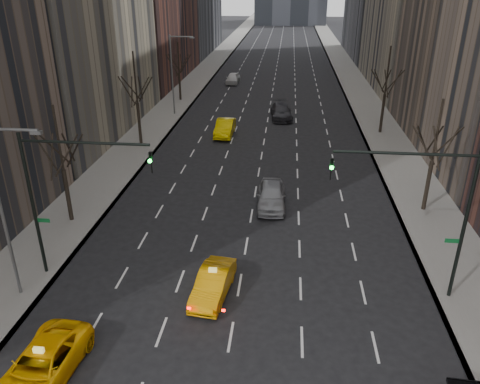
# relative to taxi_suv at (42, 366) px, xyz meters

# --- Properties ---
(sidewalk_left) EXTENTS (4.50, 320.00, 0.15)m
(sidewalk_left) POSITION_rel_taxi_suv_xyz_m (-4.95, 65.23, -0.64)
(sidewalk_left) COLOR slate
(sidewalk_left) RESTS_ON ground
(sidewalk_right) EXTENTS (4.50, 320.00, 0.15)m
(sidewalk_right) POSITION_rel_taxi_suv_xyz_m (19.55, 65.23, -0.64)
(sidewalk_right) COLOR slate
(sidewalk_right) RESTS_ON ground
(tree_lw_b) EXTENTS (3.36, 3.50, 7.82)m
(tree_lw_b) POSITION_rel_taxi_suv_xyz_m (-4.70, 13.23, 3.00)
(tree_lw_b) COLOR black
(tree_lw_b) RESTS_ON ground
(tree_lw_c) EXTENTS (3.36, 3.50, 8.74)m
(tree_lw_c) POSITION_rel_taxi_suv_xyz_m (-4.70, 29.23, 3.32)
(tree_lw_c) COLOR black
(tree_lw_c) RESTS_ON ground
(tree_lw_d) EXTENTS (3.36, 3.50, 7.36)m
(tree_lw_d) POSITION_rel_taxi_suv_xyz_m (-4.70, 47.23, 2.85)
(tree_lw_d) COLOR black
(tree_lw_d) RESTS_ON ground
(tree_rw_b) EXTENTS (3.36, 3.50, 7.82)m
(tree_rw_b) POSITION_rel_taxi_suv_xyz_m (19.30, 17.23, 3.00)
(tree_rw_b) COLOR black
(tree_rw_b) RESTS_ON ground
(tree_rw_c) EXTENTS (3.36, 3.50, 8.74)m
(tree_rw_c) POSITION_rel_taxi_suv_xyz_m (19.30, 35.23, 3.32)
(tree_rw_c) COLOR black
(tree_rw_c) RESTS_ON ground
(traffic_mast_left) EXTENTS (6.69, 0.39, 8.00)m
(traffic_mast_left) POSITION_rel_taxi_suv_xyz_m (-1.81, 7.23, 4.77)
(traffic_mast_left) COLOR black
(traffic_mast_left) RESTS_ON ground
(traffic_mast_right) EXTENTS (6.69, 0.39, 8.00)m
(traffic_mast_right) POSITION_rel_taxi_suv_xyz_m (16.41, 7.23, 4.77)
(traffic_mast_right) COLOR black
(traffic_mast_right) RESTS_ON ground
(streetlight_near) EXTENTS (2.83, 0.22, 9.00)m
(streetlight_near) POSITION_rel_taxi_suv_xyz_m (-3.54, 5.23, 4.90)
(streetlight_near) COLOR slate
(streetlight_near) RESTS_ON ground
(streetlight_far) EXTENTS (2.83, 0.22, 9.00)m
(streetlight_far) POSITION_rel_taxi_suv_xyz_m (-3.54, 40.23, 4.90)
(streetlight_far) COLOR slate
(streetlight_far) RESTS_ON ground
(taxi_suv) EXTENTS (2.72, 5.30, 1.43)m
(taxi_suv) POSITION_rel_taxi_suv_xyz_m (0.00, 0.00, 0.00)
(taxi_suv) COLOR #FFB505
(taxi_suv) RESTS_ON ground
(taxi_sedan) EXTENTS (2.01, 4.45, 1.42)m
(taxi_sedan) POSITION_rel_taxi_suv_xyz_m (6.04, 6.24, -0.01)
(taxi_sedan) COLOR orange
(taxi_sedan) RESTS_ON ground
(silver_sedan_ahead) EXTENTS (2.12, 4.99, 1.68)m
(silver_sedan_ahead) POSITION_rel_taxi_suv_xyz_m (8.59, 16.91, 0.13)
(silver_sedan_ahead) COLOR gray
(silver_sedan_ahead) RESTS_ON ground
(far_taxi) EXTENTS (1.79, 5.00, 1.64)m
(far_taxi) POSITION_rel_taxi_suv_xyz_m (3.15, 32.93, 0.11)
(far_taxi) COLOR yellow
(far_taxi) RESTS_ON ground
(far_suv_grey) EXTENTS (2.87, 5.80, 1.62)m
(far_suv_grey) POSITION_rel_taxi_suv_xyz_m (8.82, 40.01, 0.09)
(far_suv_grey) COLOR #28282C
(far_suv_grey) RESTS_ON ground
(far_car_white) EXTENTS (2.02, 4.68, 1.57)m
(far_car_white) POSITION_rel_taxi_suv_xyz_m (0.98, 58.85, 0.07)
(far_car_white) COLOR silver
(far_car_white) RESTS_ON ground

